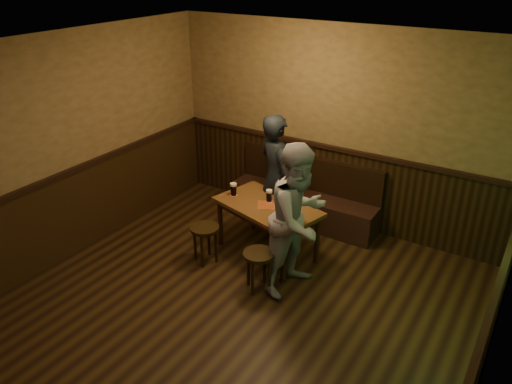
{
  "coord_description": "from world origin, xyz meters",
  "views": [
    {
      "loc": [
        2.53,
        -3.14,
        3.6
      ],
      "look_at": [
        -0.42,
        1.58,
        0.91
      ],
      "focal_mm": 35.0,
      "sensor_mm": 36.0,
      "label": 1
    }
  ],
  "objects_px": {
    "stool_right": "(259,260)",
    "pint_right": "(294,212)",
    "bench": "(305,201)",
    "stool_left": "(205,234)",
    "pint_mid": "(269,196)",
    "pint_left": "(233,189)",
    "pub_table": "(267,212)",
    "person_suit": "(276,178)",
    "laptop": "(290,197)",
    "person_grey": "(299,219)"
  },
  "relations": [
    {
      "from": "stool_left",
      "to": "pint_mid",
      "type": "bearing_deg",
      "value": 51.72
    },
    {
      "from": "pint_left",
      "to": "person_grey",
      "type": "relative_size",
      "value": 0.1
    },
    {
      "from": "person_grey",
      "to": "laptop",
      "type": "bearing_deg",
      "value": 46.58
    },
    {
      "from": "bench",
      "to": "stool_left",
      "type": "xyz_separation_m",
      "value": [
        -0.57,
        -1.64,
        0.09
      ]
    },
    {
      "from": "pint_mid",
      "to": "pint_right",
      "type": "xyz_separation_m",
      "value": [
        0.48,
        -0.23,
        0.0
      ]
    },
    {
      "from": "person_suit",
      "to": "pint_left",
      "type": "bearing_deg",
      "value": 83.29
    },
    {
      "from": "bench",
      "to": "stool_right",
      "type": "height_order",
      "value": "bench"
    },
    {
      "from": "pub_table",
      "to": "pint_mid",
      "type": "height_order",
      "value": "pint_mid"
    },
    {
      "from": "pint_right",
      "to": "person_grey",
      "type": "height_order",
      "value": "person_grey"
    },
    {
      "from": "bench",
      "to": "stool_right",
      "type": "bearing_deg",
      "value": -80.04
    },
    {
      "from": "stool_left",
      "to": "person_grey",
      "type": "xyz_separation_m",
      "value": [
        1.22,
        0.16,
        0.5
      ]
    },
    {
      "from": "pint_left",
      "to": "laptop",
      "type": "relative_size",
      "value": 0.52
    },
    {
      "from": "pub_table",
      "to": "pint_mid",
      "type": "distance_m",
      "value": 0.21
    },
    {
      "from": "laptop",
      "to": "bench",
      "type": "bearing_deg",
      "value": 105.95
    },
    {
      "from": "bench",
      "to": "pub_table",
      "type": "distance_m",
      "value": 1.11
    },
    {
      "from": "pub_table",
      "to": "person_suit",
      "type": "bearing_deg",
      "value": 123.26
    },
    {
      "from": "pint_left",
      "to": "pint_mid",
      "type": "height_order",
      "value": "pint_left"
    },
    {
      "from": "pint_mid",
      "to": "person_suit",
      "type": "bearing_deg",
      "value": 107.62
    },
    {
      "from": "stool_left",
      "to": "person_grey",
      "type": "distance_m",
      "value": 1.33
    },
    {
      "from": "stool_right",
      "to": "laptop",
      "type": "height_order",
      "value": "laptop"
    },
    {
      "from": "stool_right",
      "to": "pint_right",
      "type": "relative_size",
      "value": 2.96
    },
    {
      "from": "pub_table",
      "to": "pint_left",
      "type": "bearing_deg",
      "value": -165.96
    },
    {
      "from": "stool_left",
      "to": "pint_mid",
      "type": "height_order",
      "value": "pint_mid"
    },
    {
      "from": "pint_mid",
      "to": "pint_right",
      "type": "bearing_deg",
      "value": -25.86
    },
    {
      "from": "pub_table",
      "to": "person_suit",
      "type": "distance_m",
      "value": 0.56
    },
    {
      "from": "pint_left",
      "to": "person_grey",
      "type": "height_order",
      "value": "person_grey"
    },
    {
      "from": "bench",
      "to": "pint_left",
      "type": "relative_size",
      "value": 12.67
    },
    {
      "from": "laptop",
      "to": "pub_table",
      "type": "bearing_deg",
      "value": -123.74
    },
    {
      "from": "bench",
      "to": "pint_mid",
      "type": "relative_size",
      "value": 13.74
    },
    {
      "from": "bench",
      "to": "stool_left",
      "type": "bearing_deg",
      "value": -109.33
    },
    {
      "from": "pint_left",
      "to": "person_suit",
      "type": "height_order",
      "value": "person_suit"
    },
    {
      "from": "pint_mid",
      "to": "pint_right",
      "type": "height_order",
      "value": "pint_right"
    },
    {
      "from": "stool_right",
      "to": "pint_right",
      "type": "bearing_deg",
      "value": 77.8
    },
    {
      "from": "bench",
      "to": "pub_table",
      "type": "xyz_separation_m",
      "value": [
        -0.0,
        -1.06,
        0.3
      ]
    },
    {
      "from": "pint_right",
      "to": "person_grey",
      "type": "bearing_deg",
      "value": -53.54
    },
    {
      "from": "stool_right",
      "to": "person_grey",
      "type": "bearing_deg",
      "value": 41.93
    },
    {
      "from": "laptop",
      "to": "pint_right",
      "type": "bearing_deg",
      "value": -52.51
    },
    {
      "from": "pub_table",
      "to": "pint_right",
      "type": "height_order",
      "value": "pint_right"
    },
    {
      "from": "laptop",
      "to": "person_suit",
      "type": "bearing_deg",
      "value": 150.18
    },
    {
      "from": "pint_left",
      "to": "pint_mid",
      "type": "distance_m",
      "value": 0.49
    },
    {
      "from": "stool_left",
      "to": "stool_right",
      "type": "relative_size",
      "value": 1.0
    },
    {
      "from": "pint_right",
      "to": "person_suit",
      "type": "height_order",
      "value": "person_suit"
    },
    {
      "from": "pint_left",
      "to": "laptop",
      "type": "xyz_separation_m",
      "value": [
        0.71,
        0.24,
        -0.03
      ]
    },
    {
      "from": "bench",
      "to": "pub_table",
      "type": "height_order",
      "value": "bench"
    },
    {
      "from": "person_suit",
      "to": "pint_right",
      "type": "bearing_deg",
      "value": 166.93
    },
    {
      "from": "bench",
      "to": "laptop",
      "type": "bearing_deg",
      "value": -77.26
    },
    {
      "from": "pint_mid",
      "to": "person_grey",
      "type": "bearing_deg",
      "value": -36.86
    },
    {
      "from": "pint_mid",
      "to": "person_suit",
      "type": "height_order",
      "value": "person_suit"
    },
    {
      "from": "stool_right",
      "to": "bench",
      "type": "bearing_deg",
      "value": 99.96
    },
    {
      "from": "pint_left",
      "to": "pint_mid",
      "type": "bearing_deg",
      "value": 11.42
    }
  ]
}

